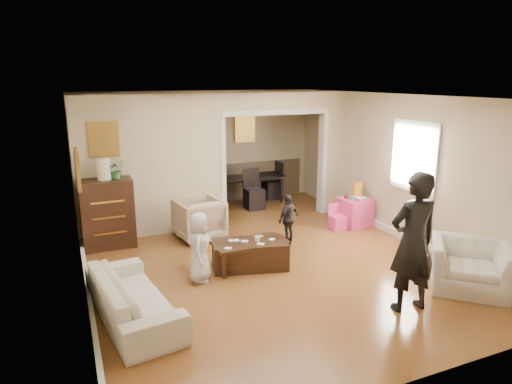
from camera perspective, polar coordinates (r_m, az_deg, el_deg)
name	(u,v)px	position (r m, az deg, el deg)	size (l,w,h in m)	color
floor	(261,256)	(7.56, 0.60, -8.09)	(7.00, 7.00, 0.00)	#965826
partition_left	(153,166)	(8.47, -12.95, 3.19)	(2.75, 0.18, 2.60)	beige
partition_right	(332,153)	(9.88, 9.61, 4.91)	(0.55, 0.18, 2.60)	beige
partition_header	(275,101)	(9.09, 2.45, 11.43)	(2.22, 0.18, 0.35)	beige
window_pane	(414,157)	(8.28, 19.43, 4.25)	(0.03, 0.95, 1.10)	white
framed_art_partition	(104,139)	(8.18, -18.75, 6.33)	(0.45, 0.03, 0.55)	brown
framed_art_sofa_wall	(77,169)	(5.89, -21.70, 2.74)	(0.03, 0.55, 0.40)	brown
framed_art_alcove	(245,129)	(10.65, -1.44, 7.94)	(0.45, 0.03, 0.55)	brown
sofa	(133,297)	(5.83, -15.34, -12.68)	(1.92, 0.75, 0.56)	beige
armchair_back	(199,219)	(8.31, -7.23, -3.37)	(0.79, 0.82, 0.74)	tan
armchair_front	(470,266)	(7.00, 25.50, -8.48)	(1.03, 0.90, 0.67)	beige
dresser	(108,214)	(8.17, -18.30, -2.62)	(0.87, 0.49, 1.20)	black
table_lamp	(104,169)	(7.99, -18.73, 2.74)	(0.22, 0.22, 0.36)	#FFF4CF
potted_plant	(116,169)	(8.01, -17.30, 2.76)	(0.30, 0.26, 0.33)	#376B2F
coffee_table	(250,254)	(7.05, -0.76, -7.90)	(1.14, 0.57, 0.43)	#352011
coffee_cup	(257,239)	(6.95, 0.16, -5.96)	(0.09, 0.09, 0.09)	white
play_table	(354,212)	(9.20, 12.33, -2.48)	(0.57, 0.57, 0.55)	#D83975
cereal_box	(357,190)	(9.24, 12.72, 0.29)	(0.20, 0.07, 0.30)	#FFF11A
cyan_cup	(352,198)	(9.02, 12.09, -0.74)	(0.08, 0.08, 0.08)	#23AFA8
toy_block	(346,197)	(9.15, 11.38, -0.59)	(0.08, 0.06, 0.05)	red
play_bowl	(361,199)	(9.06, 13.12, -0.82)	(0.23, 0.23, 0.06)	white
dining_table	(244,189)	(10.69, -1.59, 0.45)	(1.82, 1.01, 0.64)	black
adult_person	(413,242)	(5.92, 19.28, -6.05)	(0.66, 0.43, 1.80)	black
child_kneel_a	(199,247)	(6.55, -7.20, -6.98)	(0.50, 0.33, 1.02)	silver
child_kneel_b	(201,240)	(7.02, -7.03, -6.00)	(0.44, 0.35, 0.91)	pink
child_toddler	(288,218)	(8.03, 4.13, -3.36)	(0.52, 0.22, 0.89)	black
craft_papers	(248,242)	(6.96, -1.02, -6.31)	(0.88, 0.43, 0.00)	white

